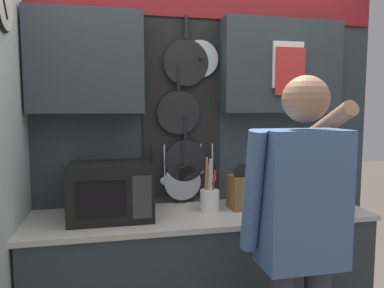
{
  "coord_description": "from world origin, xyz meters",
  "views": [
    {
      "loc": [
        -0.53,
        -2.13,
        1.57
      ],
      "look_at": [
        -0.02,
        0.18,
        1.32
      ],
      "focal_mm": 35.0,
      "sensor_mm": 36.0,
      "label": 1
    }
  ],
  "objects": [
    {
      "name": "microwave",
      "position": [
        -0.53,
        0.03,
        1.08
      ],
      "size": [
        0.47,
        0.39,
        0.31
      ],
      "color": "black",
      "rests_on": "base_cabinet_counter"
    },
    {
      "name": "knife_block",
      "position": [
        0.24,
        0.03,
        1.03
      ],
      "size": [
        0.12,
        0.15,
        0.29
      ],
      "color": "brown",
      "rests_on": "base_cabinet_counter"
    },
    {
      "name": "person",
      "position": [
        0.32,
        -0.61,
        1.01
      ],
      "size": [
        0.54,
        0.63,
        1.7
      ],
      "color": "#383842",
      "rests_on": "ground_plane"
    },
    {
      "name": "utensil_crock",
      "position": [
        0.06,
        0.03,
        1.01
      ],
      "size": [
        0.12,
        0.12,
        0.33
      ],
      "color": "white",
      "rests_on": "base_cabinet_counter"
    },
    {
      "name": "back_wall_unit",
      "position": [
        0.01,
        0.26,
        1.43
      ],
      "size": [
        2.59,
        0.23,
        2.32
      ],
      "color": "#2D383D",
      "rests_on": "ground_plane"
    },
    {
      "name": "base_cabinet_counter",
      "position": [
        0.0,
        -0.0,
        0.46
      ],
      "size": [
        2.02,
        0.58,
        0.93
      ],
      "color": "#2D383D",
      "rests_on": "ground_plane"
    }
  ]
}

